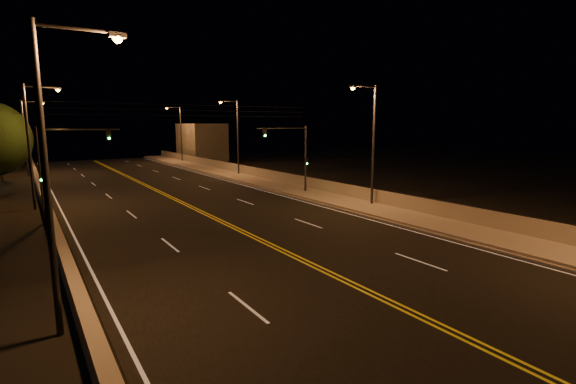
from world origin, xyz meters
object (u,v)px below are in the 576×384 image
streetlight_1 (371,138)px  traffic_signal_left (57,162)px  streetlight_2 (236,133)px  streetlight_4 (55,161)px  streetlight_3 (179,131)px  streetlight_5 (33,138)px  streetlight_6 (27,133)px  traffic_signal_right (297,152)px

streetlight_1 → traffic_signal_left: size_ratio=1.49×
streetlight_2 → streetlight_4: size_ratio=1.00×
streetlight_1 → streetlight_3: 44.76m
streetlight_4 → streetlight_5: size_ratio=1.00×
streetlight_6 → streetlight_2: bearing=-32.5°
streetlight_6 → traffic_signal_right: bearing=-55.7°
traffic_signal_left → streetlight_5: bearing=102.0°
streetlight_2 → streetlight_5: (-21.45, -10.36, 0.00)m
streetlight_1 → streetlight_3: bearing=90.0°
streetlight_3 → streetlight_4: size_ratio=1.00×
streetlight_3 → streetlight_4: (-21.45, -54.19, 0.00)m
traffic_signal_left → streetlight_1: bearing=-21.0°
traffic_signal_right → streetlight_2: bearing=84.5°
streetlight_6 → traffic_signal_left: streetlight_6 is taller
streetlight_4 → traffic_signal_left: (1.11, 17.22, -1.40)m
streetlight_2 → streetlight_6: size_ratio=1.00×
traffic_signal_left → streetlight_3: bearing=61.2°
streetlight_6 → streetlight_5: bearing=-90.0°
streetlight_4 → streetlight_5: bearing=90.0°
traffic_signal_left → streetlight_4: bearing=-93.7°
streetlight_5 → traffic_signal_left: (1.11, -5.24, -1.40)m
streetlight_3 → streetlight_6: (-21.45, -7.73, 0.00)m
streetlight_6 → traffic_signal_right: streetlight_6 is taller
streetlight_1 → streetlight_2: same height
streetlight_3 → traffic_signal_right: size_ratio=1.49×
streetlight_6 → traffic_signal_left: 29.29m
streetlight_3 → traffic_signal_right: bearing=-92.3°
streetlight_2 → streetlight_6: bearing=147.5°
streetlight_2 → streetlight_6: (-21.45, 13.64, 0.00)m
streetlight_5 → traffic_signal_left: 5.54m
traffic_signal_right → traffic_signal_left: bearing=180.0°
streetlight_2 → streetlight_6: 25.41m
streetlight_3 → streetlight_4: 58.28m
streetlight_4 → traffic_signal_left: 17.31m
streetlight_3 → traffic_signal_right: 37.03m
streetlight_3 → streetlight_6: bearing=-160.2°
traffic_signal_right → traffic_signal_left: (-18.82, 0.00, 0.00)m
streetlight_6 → traffic_signal_right: size_ratio=1.49×
streetlight_1 → streetlight_4: same height
streetlight_3 → streetlight_6: size_ratio=1.00×
streetlight_5 → traffic_signal_right: (19.93, -5.24, -1.40)m
streetlight_2 → traffic_signal_right: size_ratio=1.49×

